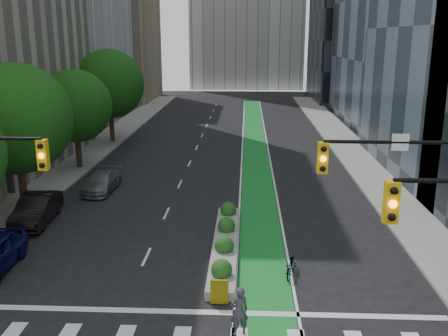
# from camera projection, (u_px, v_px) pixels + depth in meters

# --- Properties ---
(ground) EXTENTS (160.00, 160.00, 0.00)m
(ground) POSITION_uv_depth(u_px,v_px,m) (183.00, 330.00, 17.77)
(ground) COLOR black
(ground) RESTS_ON ground
(sidewalk_left) EXTENTS (3.60, 90.00, 0.15)m
(sidewalk_left) POSITION_uv_depth(u_px,v_px,m) (82.00, 158.00, 42.42)
(sidewalk_left) COLOR gray
(sidewalk_left) RESTS_ON ground
(sidewalk_right) EXTENTS (3.60, 90.00, 0.15)m
(sidewalk_right) POSITION_uv_depth(u_px,v_px,m) (362.00, 161.00, 41.37)
(sidewalk_right) COLOR gray
(sidewalk_right) RESTS_ON ground
(bike_lane_paint) EXTENTS (2.20, 70.00, 0.01)m
(bike_lane_paint) POSITION_uv_depth(u_px,v_px,m) (255.00, 148.00, 46.61)
(bike_lane_paint) COLOR #17812D
(bike_lane_paint) RESTS_ON ground
(building_tan_far) EXTENTS (14.00, 16.00, 26.00)m
(building_tan_far) POSITION_uv_depth(u_px,v_px,m) (108.00, 18.00, 79.07)
(building_tan_far) COLOR tan
(building_tan_far) RESTS_ON ground
(building_dark_end) EXTENTS (14.00, 18.00, 28.00)m
(building_dark_end) POSITION_uv_depth(u_px,v_px,m) (360.00, 11.00, 78.97)
(building_dark_end) COLOR black
(building_dark_end) RESTS_ON ground
(tree_mid) EXTENTS (6.40, 6.40, 8.78)m
(tree_mid) POSITION_uv_depth(u_px,v_px,m) (16.00, 119.00, 28.42)
(tree_mid) COLOR black
(tree_mid) RESTS_ON ground
(tree_midfar) EXTENTS (5.60, 5.60, 7.76)m
(tree_midfar) POSITION_uv_depth(u_px,v_px,m) (75.00, 106.00, 38.24)
(tree_midfar) COLOR black
(tree_midfar) RESTS_ON ground
(tree_far) EXTENTS (6.60, 6.60, 9.00)m
(tree_far) POSITION_uv_depth(u_px,v_px,m) (109.00, 84.00, 47.70)
(tree_far) COLOR black
(tree_far) RESTS_ON ground
(signal_right) EXTENTS (5.82, 0.51, 7.20)m
(signal_right) POSITION_uv_depth(u_px,v_px,m) (441.00, 201.00, 16.61)
(signal_right) COLOR black
(signal_right) RESTS_ON ground
(median_planter) EXTENTS (1.20, 10.26, 1.10)m
(median_planter) POSITION_uv_depth(u_px,v_px,m) (225.00, 242.00, 24.42)
(median_planter) COLOR gray
(median_planter) RESTS_ON ground
(bicycle) EXTENTS (1.02, 1.84, 0.92)m
(bicycle) POSITION_uv_depth(u_px,v_px,m) (291.00, 265.00, 21.77)
(bicycle) COLOR gray
(bicycle) RESTS_ON ground
(cyclist) EXTENTS (0.78, 0.65, 1.83)m
(cyclist) POSITION_uv_depth(u_px,v_px,m) (239.00, 311.00, 17.25)
(cyclist) COLOR #3C3641
(cyclist) RESTS_ON ground
(parked_car_left_mid) EXTENTS (2.03, 4.90, 1.58)m
(parked_car_left_mid) POSITION_uv_depth(u_px,v_px,m) (37.00, 209.00, 27.84)
(parked_car_left_mid) COLOR black
(parked_car_left_mid) RESTS_ON ground
(parked_car_left_far) EXTENTS (1.96, 4.50, 1.29)m
(parked_car_left_far) POSITION_uv_depth(u_px,v_px,m) (102.00, 182.00, 33.56)
(parked_car_left_far) COLOR #5D5F62
(parked_car_left_far) RESTS_ON ground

